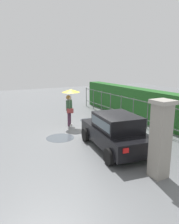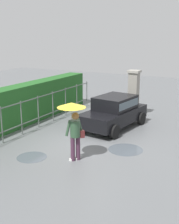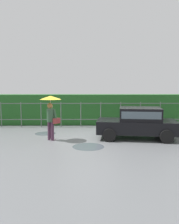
{
  "view_description": "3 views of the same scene",
  "coord_description": "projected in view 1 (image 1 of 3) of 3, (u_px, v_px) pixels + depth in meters",
  "views": [
    {
      "loc": [
        9.35,
        -5.01,
        3.47
      ],
      "look_at": [
        0.36,
        -0.26,
        1.16
      ],
      "focal_mm": 35.09,
      "sensor_mm": 36.0,
      "label": 1
    },
    {
      "loc": [
        -10.15,
        -5.49,
        4.32
      ],
      "look_at": [
        0.14,
        -0.07,
        1.26
      ],
      "focal_mm": 48.79,
      "sensor_mm": 36.0,
      "label": 2
    },
    {
      "loc": [
        -0.0,
        -11.59,
        2.62
      ],
      "look_at": [
        0.12,
        -0.02,
        1.25
      ],
      "focal_mm": 39.31,
      "sensor_mm": 36.0,
      "label": 3
    }
  ],
  "objects": [
    {
      "name": "gate_pillar",
      "position": [
        160.0,
        139.0,
        6.56
      ],
      "size": [
        0.6,
        0.6,
        2.42
      ],
      "color": "gray",
      "rests_on": "ground"
    },
    {
      "name": "car",
      "position": [
        116.0,
        130.0,
        8.78
      ],
      "size": [
        3.9,
        2.26,
        1.48
      ],
      "rotation": [
        0.0,
        0.0,
        3.01
      ],
      "color": "black",
      "rests_on": "ground"
    },
    {
      "name": "fence_section",
      "position": [
        133.0,
        109.0,
        12.6
      ],
      "size": [
        11.96,
        0.05,
        1.5
      ],
      "color": "#59605B",
      "rests_on": "ground"
    },
    {
      "name": "puddle_near",
      "position": [
        60.0,
        138.0,
        10.31
      ],
      "size": [
        1.32,
        1.32,
        0.0
      ],
      "primitive_type": "cylinder",
      "color": "#4C545B",
      "rests_on": "ground"
    },
    {
      "name": "pedestrian",
      "position": [
        70.0,
        100.0,
        12.03
      ],
      "size": [
        0.98,
        0.98,
        2.04
      ],
      "rotation": [
        0.0,
        0.0,
        0.93
      ],
      "color": "#47283D",
      "rests_on": "ground"
    },
    {
      "name": "ground_plane",
      "position": [
        91.0,
        132.0,
        11.11
      ],
      "size": [
        40.0,
        40.0,
        0.0
      ],
      "primitive_type": "plane",
      "color": "slate"
    },
    {
      "name": "hedge_row",
      "position": [
        147.0,
        106.0,
        13.04
      ],
      "size": [
        12.91,
        0.9,
        1.9
      ],
      "primitive_type": "cube",
      "color": "#235B23",
      "rests_on": "ground"
    },
    {
      "name": "puddle_far",
      "position": [
        89.0,
        120.0,
        13.47
      ],
      "size": [
        1.08,
        1.08,
        0.0
      ],
      "primitive_type": "cylinder",
      "color": "#4C545B",
      "rests_on": "ground"
    }
  ]
}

